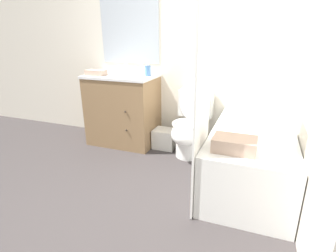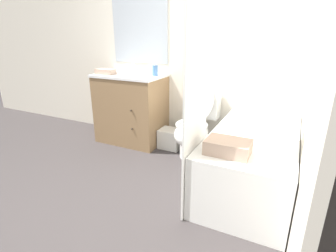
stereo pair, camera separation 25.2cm
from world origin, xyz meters
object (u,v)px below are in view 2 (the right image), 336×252
vanity_cabinet (131,108)px  soap_dispenser (155,70)px  sink_faucet (137,70)px  tissue_box (150,71)px  bath_towel_folded (228,147)px  bathtub (252,160)px  wastebasket (171,139)px  hand_towel_folded (106,72)px  toilet (195,128)px

vanity_cabinet → soap_dispenser: soap_dispenser is taller
sink_faucet → tissue_box: size_ratio=0.95×
vanity_cabinet → bath_towel_folded: 1.81m
sink_faucet → bath_towel_folded: 1.93m
bathtub → soap_dispenser: bearing=158.8°
soap_dispenser → sink_faucet: bearing=158.9°
vanity_cabinet → bath_towel_folded: bearing=-32.8°
wastebasket → sink_faucet: bearing=163.9°
tissue_box → soap_dispenser: size_ratio=0.97×
sink_faucet → soap_dispenser: soap_dispenser is taller
hand_towel_folded → soap_dispenser: bearing=15.3°
hand_towel_folded → toilet: bearing=2.3°
bath_towel_folded → soap_dispenser: bearing=139.1°
vanity_cabinet → wastebasket: vanity_cabinet is taller
bathtub → bath_towel_folded: bearing=-103.0°
tissue_box → sink_faucet: bearing=161.5°
toilet → soap_dispenser: soap_dispenser is taller
hand_towel_folded → bath_towel_folded: size_ratio=0.75×
bath_towel_folded → hand_towel_folded: bearing=154.7°
bathtub → bath_towel_folded: 0.62m
toilet → tissue_box: tissue_box is taller
vanity_cabinet → bathtub: bearing=-15.8°
bathtub → bath_towel_folded: (-0.12, -0.51, 0.32)m
wastebasket → bath_towel_folded: (0.94, -0.98, 0.47)m
bath_towel_folded → sink_faucet: bearing=142.9°
vanity_cabinet → soap_dispenser: size_ratio=5.82×
wastebasket → tissue_box: tissue_box is taller
sink_faucet → soap_dispenser: 0.37m
toilet → tissue_box: (-0.67, 0.17, 0.59)m
wastebasket → soap_dispenser: (-0.22, 0.03, 0.84)m
sink_faucet → wastebasket: (0.57, -0.17, -0.81)m
bathtub → bath_towel_folded: bath_towel_folded is taller
vanity_cabinet → soap_dispenser: 0.61m
vanity_cabinet → hand_towel_folded: (-0.27, -0.13, 0.47)m
soap_dispenser → hand_towel_folded: (-0.62, -0.17, -0.03)m
tissue_box → soap_dispenser: (0.09, -0.05, 0.02)m
vanity_cabinet → sink_faucet: sink_faucet is taller
bathtub → sink_faucet: bearing=158.8°
vanity_cabinet → tissue_box: bearing=18.8°
toilet → wastebasket: (-0.35, 0.09, -0.23)m
hand_towel_folded → tissue_box: bearing=22.6°
vanity_cabinet → wastebasket: (0.57, 0.01, -0.33)m
toilet → wastebasket: bearing=165.6°
sink_faucet → toilet: size_ratio=0.16×
bathtub → tissue_box: tissue_box is taller
vanity_cabinet → bathtub: vanity_cabinet is taller
toilet → wastebasket: toilet is taller
vanity_cabinet → tissue_box: tissue_box is taller
tissue_box → toilet: bearing=-14.3°
toilet → hand_towel_folded: (-1.19, -0.05, 0.57)m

